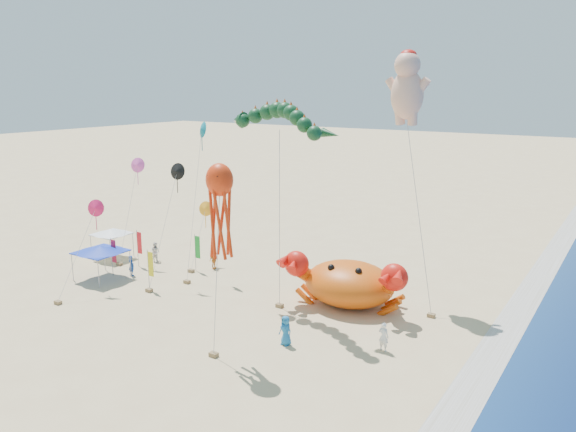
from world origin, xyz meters
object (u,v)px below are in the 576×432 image
(cherub_kite, at_px, (407,86))
(dragon_kite, at_px, (278,123))
(octopus_kite, at_px, (220,204))
(canopy_blue, at_px, (100,249))
(crab_inflatable, at_px, (348,282))
(canopy_white, at_px, (111,232))

(cherub_kite, bearing_deg, dragon_kite, -132.02)
(dragon_kite, bearing_deg, octopus_kite, -79.70)
(cherub_kite, distance_m, canopy_blue, 26.70)
(octopus_kite, height_order, canopy_blue, octopus_kite)
(crab_inflatable, distance_m, dragon_kite, 12.10)
(dragon_kite, xyz_separation_m, cherub_kite, (6.21, 6.90, 2.42))
(crab_inflatable, relative_size, cherub_kite, 0.50)
(canopy_blue, relative_size, canopy_white, 1.21)
(crab_inflatable, distance_m, octopus_kite, 12.92)
(crab_inflatable, bearing_deg, canopy_white, -176.41)
(cherub_kite, height_order, canopy_blue, cherub_kite)
(crab_inflatable, distance_m, canopy_blue, 20.07)
(dragon_kite, xyz_separation_m, canopy_white, (-18.76, 1.13, -10.32))
(crab_inflatable, height_order, canopy_white, crab_inflatable)
(dragon_kite, distance_m, canopy_blue, 18.49)
(cherub_kite, bearing_deg, crab_inflatable, -114.85)
(crab_inflatable, bearing_deg, cherub_kite, 65.15)
(crab_inflatable, distance_m, cherub_kite, 14.29)
(dragon_kite, relative_size, cherub_kite, 0.78)
(octopus_kite, bearing_deg, canopy_blue, 163.89)
(cherub_kite, xyz_separation_m, canopy_white, (-24.97, -5.77, -12.73))
(dragon_kite, xyz_separation_m, octopus_kite, (1.43, -7.84, -3.93))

